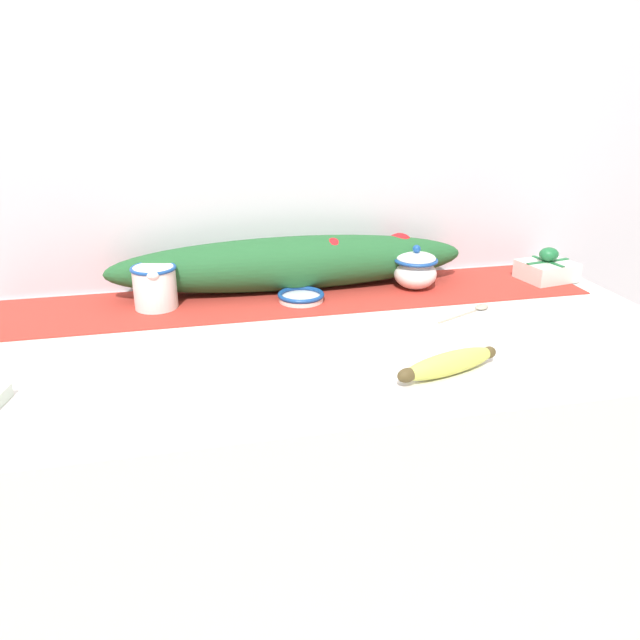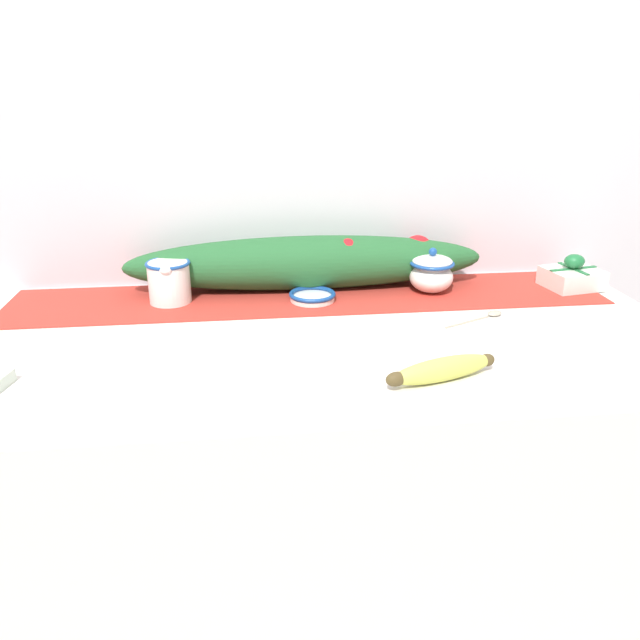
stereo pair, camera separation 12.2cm
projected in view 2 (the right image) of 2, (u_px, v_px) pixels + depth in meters
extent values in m
cube|color=silver|center=(320.00, 519.00, 1.45)|extent=(1.53, 0.75, 0.93)
cube|color=silver|center=(302.00, 175.00, 1.55)|extent=(2.33, 0.04, 2.40)
cube|color=#B23328|center=(309.00, 297.00, 1.50)|extent=(1.41, 0.26, 0.00)
cylinder|color=white|center=(169.00, 282.00, 1.44)|extent=(0.10, 0.10, 0.10)
torus|color=#194793|center=(168.00, 263.00, 1.43)|extent=(0.10, 0.10, 0.01)
torus|color=white|center=(172.00, 272.00, 1.50)|extent=(0.05, 0.01, 0.05)
ellipsoid|color=white|center=(166.00, 270.00, 1.39)|extent=(0.03, 0.02, 0.02)
ellipsoid|color=white|center=(431.00, 277.00, 1.52)|extent=(0.11, 0.11, 0.07)
torus|color=#194793|center=(432.00, 263.00, 1.50)|extent=(0.11, 0.11, 0.01)
ellipsoid|color=white|center=(432.00, 261.00, 1.50)|extent=(0.10, 0.10, 0.03)
sphere|color=#194793|center=(433.00, 252.00, 1.49)|extent=(0.02, 0.02, 0.02)
cylinder|color=white|center=(312.00, 298.00, 1.47)|extent=(0.10, 0.10, 0.01)
torus|color=#194793|center=(312.00, 294.00, 1.46)|extent=(0.11, 0.11, 0.01)
ellipsoid|color=#CCD156|center=(443.00, 369.00, 1.08)|extent=(0.21, 0.10, 0.04)
ellipsoid|color=brown|center=(396.00, 379.00, 1.05)|extent=(0.04, 0.04, 0.03)
ellipsoid|color=brown|center=(487.00, 360.00, 1.12)|extent=(0.03, 0.03, 0.02)
cube|color=#A89E89|center=(468.00, 322.00, 1.34)|extent=(0.12, 0.06, 0.00)
ellipsoid|color=#A89E89|center=(495.00, 313.00, 1.38)|extent=(0.04, 0.04, 0.01)
cube|color=silver|center=(572.00, 278.00, 1.55)|extent=(0.15, 0.13, 0.05)
cube|color=#1E6B38|center=(573.00, 269.00, 1.54)|extent=(0.13, 0.03, 0.00)
cube|color=#1E6B38|center=(573.00, 269.00, 1.54)|extent=(0.03, 0.11, 0.00)
ellipsoid|color=#1E6B38|center=(574.00, 261.00, 1.54)|extent=(0.05, 0.04, 0.04)
ellipsoid|color=#235B2D|center=(306.00, 263.00, 1.53)|extent=(0.89, 0.14, 0.13)
sphere|color=red|center=(192.00, 259.00, 1.49)|extent=(0.05, 0.05, 0.05)
sphere|color=red|center=(271.00, 255.00, 1.50)|extent=(0.06, 0.06, 0.06)
sphere|color=red|center=(347.00, 252.00, 1.52)|extent=(0.07, 0.07, 0.07)
sphere|color=red|center=(417.00, 251.00, 1.57)|extent=(0.08, 0.08, 0.08)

